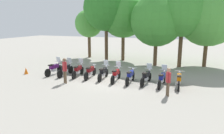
{
  "coord_description": "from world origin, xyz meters",
  "views": [
    {
      "loc": [
        5.5,
        -13.59,
        4.2
      ],
      "look_at": [
        0.0,
        0.5,
        0.9
      ],
      "focal_mm": 33.26,
      "sensor_mm": 36.0,
      "label": 1
    }
  ],
  "objects_px": {
    "motorcycle_3": "(90,71)",
    "person_0": "(168,80)",
    "motorcycle_1": "(66,69)",
    "motorcycle_8": "(162,79)",
    "traffic_cone": "(26,71)",
    "motorcycle_9": "(179,80)",
    "motorcycle_5": "(116,74)",
    "tree_2": "(123,15)",
    "tree_5": "(209,16)",
    "motorcycle_0": "(54,68)",
    "tree_0": "(89,24)",
    "tree_1": "(106,8)",
    "motorcycle_4": "(103,72)",
    "tree_4": "(183,12)",
    "motorcycle_7": "(146,77)",
    "person_1": "(65,69)",
    "motorcycle_6": "(130,76)",
    "tree_3": "(157,20)",
    "motorcycle_2": "(78,70)"
  },
  "relations": [
    {
      "from": "tree_0",
      "to": "tree_2",
      "type": "height_order",
      "value": "tree_2"
    },
    {
      "from": "motorcycle_1",
      "to": "motorcycle_9",
      "type": "height_order",
      "value": "motorcycle_1"
    },
    {
      "from": "motorcycle_3",
      "to": "motorcycle_7",
      "type": "height_order",
      "value": "motorcycle_7"
    },
    {
      "from": "motorcycle_1",
      "to": "person_0",
      "type": "height_order",
      "value": "person_0"
    },
    {
      "from": "motorcycle_3",
      "to": "tree_3",
      "type": "bearing_deg",
      "value": -34.91
    },
    {
      "from": "motorcycle_6",
      "to": "tree_5",
      "type": "relative_size",
      "value": 0.29
    },
    {
      "from": "motorcycle_5",
      "to": "tree_5",
      "type": "xyz_separation_m",
      "value": [
        6.12,
        7.87,
        4.19
      ]
    },
    {
      "from": "motorcycle_1",
      "to": "tree_5",
      "type": "relative_size",
      "value": 0.29
    },
    {
      "from": "traffic_cone",
      "to": "motorcycle_9",
      "type": "bearing_deg",
      "value": 4.09
    },
    {
      "from": "motorcycle_2",
      "to": "motorcycle_5",
      "type": "relative_size",
      "value": 1.0
    },
    {
      "from": "motorcycle_1",
      "to": "motorcycle_5",
      "type": "xyz_separation_m",
      "value": [
        4.3,
        -0.08,
        0.0
      ]
    },
    {
      "from": "person_1",
      "to": "motorcycle_2",
      "type": "bearing_deg",
      "value": 18.57
    },
    {
      "from": "motorcycle_3",
      "to": "person_0",
      "type": "relative_size",
      "value": 1.33
    },
    {
      "from": "motorcycle_1",
      "to": "tree_4",
      "type": "height_order",
      "value": "tree_4"
    },
    {
      "from": "motorcycle_4",
      "to": "tree_4",
      "type": "height_order",
      "value": "tree_4"
    },
    {
      "from": "motorcycle_8",
      "to": "motorcycle_7",
      "type": "bearing_deg",
      "value": 87.64
    },
    {
      "from": "person_0",
      "to": "tree_5",
      "type": "xyz_separation_m",
      "value": [
        2.3,
        9.6,
        3.75
      ]
    },
    {
      "from": "motorcycle_1",
      "to": "motorcycle_3",
      "type": "height_order",
      "value": "motorcycle_1"
    },
    {
      "from": "motorcycle_5",
      "to": "tree_1",
      "type": "bearing_deg",
      "value": 24.31
    },
    {
      "from": "motorcycle_9",
      "to": "tree_5",
      "type": "relative_size",
      "value": 0.29
    },
    {
      "from": "tree_1",
      "to": "motorcycle_1",
      "type": "bearing_deg",
      "value": -93.85
    },
    {
      "from": "traffic_cone",
      "to": "tree_4",
      "type": "bearing_deg",
      "value": 32.93
    },
    {
      "from": "tree_0",
      "to": "tree_2",
      "type": "xyz_separation_m",
      "value": [
        4.38,
        -0.41,
        0.97
      ]
    },
    {
      "from": "motorcycle_1",
      "to": "motorcycle_8",
      "type": "relative_size",
      "value": 1.0
    },
    {
      "from": "motorcycle_5",
      "to": "tree_5",
      "type": "bearing_deg",
      "value": -41.18
    },
    {
      "from": "motorcycle_0",
      "to": "tree_4",
      "type": "height_order",
      "value": "tree_4"
    },
    {
      "from": "tree_1",
      "to": "motorcycle_6",
      "type": "bearing_deg",
      "value": -56.26
    },
    {
      "from": "motorcycle_9",
      "to": "tree_2",
      "type": "bearing_deg",
      "value": 36.01
    },
    {
      "from": "tree_5",
      "to": "traffic_cone",
      "type": "distance_m",
      "value": 16.79
    },
    {
      "from": "motorcycle_7",
      "to": "traffic_cone",
      "type": "distance_m",
      "value": 9.84
    },
    {
      "from": "motorcycle_4",
      "to": "motorcycle_5",
      "type": "distance_m",
      "value": 1.09
    },
    {
      "from": "motorcycle_4",
      "to": "motorcycle_8",
      "type": "height_order",
      "value": "same"
    },
    {
      "from": "motorcycle_6",
      "to": "motorcycle_8",
      "type": "relative_size",
      "value": 1.0
    },
    {
      "from": "motorcycle_3",
      "to": "motorcycle_9",
      "type": "distance_m",
      "value": 6.45
    },
    {
      "from": "tree_1",
      "to": "tree_5",
      "type": "height_order",
      "value": "tree_1"
    },
    {
      "from": "person_0",
      "to": "tree_1",
      "type": "height_order",
      "value": "tree_1"
    },
    {
      "from": "person_0",
      "to": "tree_0",
      "type": "height_order",
      "value": "tree_0"
    },
    {
      "from": "person_0",
      "to": "tree_4",
      "type": "bearing_deg",
      "value": 56.16
    },
    {
      "from": "motorcycle_3",
      "to": "tree_1",
      "type": "bearing_deg",
      "value": 8.55
    },
    {
      "from": "motorcycle_7",
      "to": "tree_2",
      "type": "height_order",
      "value": "tree_2"
    },
    {
      "from": "motorcycle_0",
      "to": "traffic_cone",
      "type": "xyz_separation_m",
      "value": [
        -2.28,
        -0.7,
        -0.24
      ]
    },
    {
      "from": "motorcycle_0",
      "to": "motorcycle_9",
      "type": "bearing_deg",
      "value": -88.41
    },
    {
      "from": "motorcycle_2",
      "to": "tree_1",
      "type": "relative_size",
      "value": 0.27
    },
    {
      "from": "motorcycle_4",
      "to": "motorcycle_7",
      "type": "relative_size",
      "value": 1.0
    },
    {
      "from": "motorcycle_5",
      "to": "tree_2",
      "type": "relative_size",
      "value": 0.29
    },
    {
      "from": "motorcycle_1",
      "to": "motorcycle_8",
      "type": "height_order",
      "value": "same"
    },
    {
      "from": "motorcycle_3",
      "to": "person_0",
      "type": "xyz_separation_m",
      "value": [
        5.97,
        -1.9,
        0.46
      ]
    },
    {
      "from": "motorcycle_9",
      "to": "motorcycle_5",
      "type": "bearing_deg",
      "value": 89.58
    },
    {
      "from": "motorcycle_1",
      "to": "tree_2",
      "type": "bearing_deg",
      "value": -15.47
    },
    {
      "from": "motorcycle_7",
      "to": "person_1",
      "type": "bearing_deg",
      "value": 115.42
    }
  ]
}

